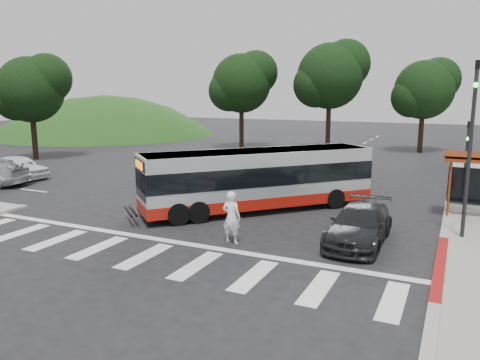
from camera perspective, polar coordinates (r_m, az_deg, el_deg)
The scene contains 15 objects.
ground at distance 20.19m, azimuth -3.04°, elevation -4.87°, with size 140.00×140.00×0.00m, color black.
curb_east at distance 25.67m, azimuth 24.14°, elevation -2.25°, with size 0.30×40.00×0.15m, color #9E9991.
curb_east_red at distance 16.02m, azimuth 23.18°, elevation -9.66°, with size 0.32×6.00×0.15m, color maroon.
hillside_nw at distance 62.85m, azimuth -15.94°, elevation 5.36°, with size 44.00×44.00×10.00m, color #1E4616.
crosswalk_ladder at distance 16.17m, azimuth -11.56°, elevation -9.06°, with size 18.00×2.60×0.01m, color silver.
traffic_signal_ne_tall at distance 18.66m, azimuth 26.35°, elevation 4.87°, with size 0.18×0.37×6.50m.
traffic_signal_ne_short at distance 25.76m, azimuth 25.91°, elevation 3.08°, with size 0.18×0.37×4.00m.
tree_north_a at distance 44.62m, azimuth 11.03°, elevation 12.46°, with size 6.60×6.15×10.17m.
tree_north_b at distance 45.28m, azimuth 21.62°, elevation 10.29°, with size 5.72×5.33×8.43m.
tree_north_c at distance 45.43m, azimuth 0.31°, elevation 11.82°, with size 6.16×5.74×9.30m.
tree_west_a at distance 41.36m, azimuth -24.05°, elevation 10.14°, with size 5.72×5.33×8.43m.
transit_bus at distance 21.55m, azimuth 2.28°, elevation -0.05°, with size 2.34×10.81×2.79m, color #B4B7B9, non-canonical shape.
pedestrian at distance 16.90m, azimuth -1.05°, elevation -4.57°, with size 0.70×0.46×1.93m, color white.
dark_sedan at distance 17.54m, azimuth 14.33°, elevation -5.31°, with size 1.90×4.67×1.35m, color black.
west_car_white at distance 32.76m, azimuth -25.36°, elevation 1.45°, with size 1.73×4.30×1.46m, color white.
Camera 1 is at (9.26, -17.10, 5.42)m, focal length 35.00 mm.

